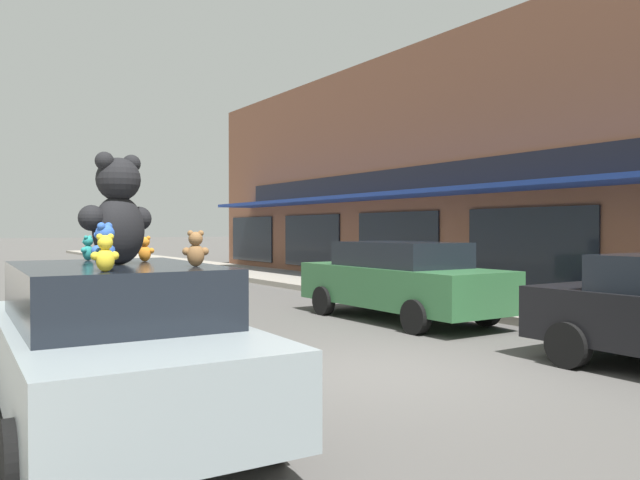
# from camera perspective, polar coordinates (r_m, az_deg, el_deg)

# --- Properties ---
(ground_plane) EXTENTS (260.00, 260.00, 0.00)m
(ground_plane) POSITION_cam_1_polar(r_m,az_deg,el_deg) (8.22, 4.73, -12.07)
(ground_plane) COLOR #514F4C
(storefront_row) EXTENTS (15.17, 30.77, 7.56)m
(storefront_row) POSITION_cam_1_polar(r_m,az_deg,el_deg) (23.49, 24.01, 5.61)
(storefront_row) COLOR brown
(storefront_row) RESTS_ON ground_plane
(plush_art_car) EXTENTS (2.14, 4.46, 1.53)m
(plush_art_car) POSITION_cam_1_polar(r_m,az_deg,el_deg) (6.09, -18.35, -9.02)
(plush_art_car) COLOR #8C999E
(plush_art_car) RESTS_ON ground_plane
(teddy_bear_giant) EXTENTS (0.77, 0.55, 1.02)m
(teddy_bear_giant) POSITION_cam_1_polar(r_m,az_deg,el_deg) (5.97, -17.97, 2.52)
(teddy_bear_giant) COLOR black
(teddy_bear_giant) RESTS_ON plush_art_car
(teddy_bear_blue) EXTENTS (0.25, 0.26, 0.38)m
(teddy_bear_blue) POSITION_cam_1_polar(r_m,az_deg,el_deg) (5.19, -19.09, -0.64)
(teddy_bear_blue) COLOR blue
(teddy_bear_blue) RESTS_ON plush_art_car
(teddy_bear_yellow) EXTENTS (0.21, 0.13, 0.29)m
(teddy_bear_yellow) POSITION_cam_1_polar(r_m,az_deg,el_deg) (5.02, -19.05, -1.17)
(teddy_bear_yellow) COLOR yellow
(teddy_bear_yellow) RESTS_ON plush_art_car
(teddy_bear_cream) EXTENTS (0.27, 0.18, 0.35)m
(teddy_bear_cream) POSITION_cam_1_polar(r_m,az_deg,el_deg) (6.67, -18.02, -0.38)
(teddy_bear_cream) COLOR beige
(teddy_bear_cream) RESTS_ON plush_art_car
(teddy_bear_teal) EXTENTS (0.17, 0.18, 0.26)m
(teddy_bear_teal) POSITION_cam_1_polar(r_m,az_deg,el_deg) (6.90, -20.46, -0.72)
(teddy_bear_teal) COLOR teal
(teddy_bear_teal) RESTS_ON plush_art_car
(teddy_bear_brown) EXTENTS (0.24, 0.17, 0.32)m
(teddy_bear_brown) POSITION_cam_1_polar(r_m,az_deg,el_deg) (5.52, -11.30, -0.82)
(teddy_bear_brown) COLOR olive
(teddy_bear_brown) RESTS_ON plush_art_car
(teddy_bear_orange) EXTENTS (0.19, 0.15, 0.26)m
(teddy_bear_orange) POSITION_cam_1_polar(r_m,az_deg,el_deg) (6.51, -15.73, -0.81)
(teddy_bear_orange) COLOR orange
(teddy_bear_orange) RESTS_ON plush_art_car
(parked_car_far_center) EXTENTS (1.98, 4.78, 1.59)m
(parked_car_far_center) POSITION_cam_1_polar(r_m,az_deg,el_deg) (12.81, 7.32, -3.58)
(parked_car_far_center) COLOR #336B3D
(parked_car_far_center) RESTS_ON ground_plane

